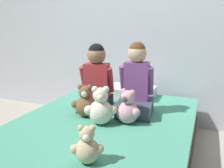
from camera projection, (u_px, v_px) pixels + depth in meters
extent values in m
plane|color=#B2A899|center=(102.00, 162.00, 2.11)|extent=(14.00, 14.00, 0.00)
cube|color=silver|center=(140.00, 20.00, 2.82)|extent=(8.00, 0.06, 2.50)
cube|color=#473828|center=(102.00, 153.00, 2.09)|extent=(1.48, 2.03, 0.17)
cube|color=silver|center=(102.00, 135.00, 2.05)|extent=(1.45, 1.99, 0.18)
cube|color=#4CA384|center=(102.00, 123.00, 2.03)|extent=(1.47, 2.01, 0.03)
cube|color=black|center=(96.00, 103.00, 2.33)|extent=(0.33, 0.39, 0.11)
cube|color=#B23338|center=(97.00, 80.00, 2.33)|extent=(0.26, 0.17, 0.33)
sphere|color=#9E7051|center=(96.00, 55.00, 2.27)|extent=(0.18, 0.18, 0.18)
sphere|color=black|center=(96.00, 52.00, 2.26)|extent=(0.16, 0.16, 0.16)
cylinder|color=#B23338|center=(84.00, 79.00, 2.35)|extent=(0.08, 0.15, 0.27)
cylinder|color=#B23338|center=(110.00, 80.00, 2.30)|extent=(0.08, 0.15, 0.27)
cube|color=#384251|center=(135.00, 107.00, 2.18)|extent=(0.36, 0.39, 0.13)
cube|color=#7F4789|center=(136.00, 81.00, 2.17)|extent=(0.24, 0.16, 0.35)
sphere|color=#DBAD89|center=(137.00, 53.00, 2.11)|extent=(0.17, 0.17, 0.17)
sphere|color=brown|center=(137.00, 50.00, 2.11)|extent=(0.15, 0.15, 0.15)
cylinder|color=#7F4789|center=(123.00, 79.00, 2.20)|extent=(0.08, 0.15, 0.28)
cylinder|color=#7F4789|center=(150.00, 81.00, 2.14)|extent=(0.08, 0.15, 0.28)
sphere|color=brown|center=(85.00, 106.00, 2.13)|extent=(0.19, 0.19, 0.19)
sphere|color=brown|center=(85.00, 92.00, 2.10)|extent=(0.12, 0.12, 0.12)
sphere|color=beige|center=(84.00, 94.00, 2.05)|extent=(0.05, 0.05, 0.05)
sphere|color=brown|center=(80.00, 87.00, 2.09)|extent=(0.05, 0.05, 0.05)
sphere|color=brown|center=(89.00, 87.00, 2.09)|extent=(0.05, 0.05, 0.05)
sphere|color=brown|center=(75.00, 104.00, 2.11)|extent=(0.07, 0.07, 0.07)
sphere|color=brown|center=(95.00, 105.00, 2.10)|extent=(0.07, 0.07, 0.07)
sphere|color=#DBA3B2|center=(128.00, 112.00, 1.98)|extent=(0.19, 0.19, 0.19)
sphere|color=#DBA3B2|center=(128.00, 97.00, 1.95)|extent=(0.12, 0.12, 0.12)
sphere|color=#4C4742|center=(125.00, 99.00, 1.91)|extent=(0.05, 0.05, 0.05)
sphere|color=#DBA3B2|center=(124.00, 91.00, 1.96)|extent=(0.05, 0.05, 0.05)
sphere|color=#DBA3B2|center=(132.00, 93.00, 1.92)|extent=(0.05, 0.05, 0.05)
sphere|color=#DBA3B2|center=(117.00, 108.00, 2.01)|extent=(0.07, 0.07, 0.07)
sphere|color=#DBA3B2|center=(136.00, 112.00, 1.91)|extent=(0.07, 0.07, 0.07)
sphere|color=silver|center=(101.00, 112.00, 1.96)|extent=(0.20, 0.20, 0.20)
sphere|color=silver|center=(101.00, 95.00, 1.93)|extent=(0.13, 0.13, 0.13)
sphere|color=beige|center=(100.00, 98.00, 1.88)|extent=(0.06, 0.06, 0.06)
sphere|color=silver|center=(95.00, 89.00, 1.91)|extent=(0.05, 0.05, 0.05)
sphere|color=silver|center=(106.00, 89.00, 1.92)|extent=(0.05, 0.05, 0.05)
sphere|color=silver|center=(89.00, 110.00, 1.93)|extent=(0.08, 0.08, 0.08)
sphere|color=silver|center=(112.00, 110.00, 1.94)|extent=(0.08, 0.08, 0.08)
sphere|color=#D1B78E|center=(87.00, 151.00, 1.41)|extent=(0.15, 0.15, 0.15)
sphere|color=#D1B78E|center=(87.00, 134.00, 1.38)|extent=(0.09, 0.09, 0.09)
sphere|color=white|center=(86.00, 138.00, 1.34)|extent=(0.04, 0.04, 0.04)
sphere|color=#D1B78E|center=(81.00, 128.00, 1.37)|extent=(0.04, 0.04, 0.04)
sphere|color=#D1B78E|center=(92.00, 128.00, 1.37)|extent=(0.04, 0.04, 0.04)
sphere|color=#D1B78E|center=(75.00, 149.00, 1.39)|extent=(0.06, 0.06, 0.06)
sphere|color=#D1B78E|center=(99.00, 149.00, 1.39)|extent=(0.06, 0.06, 0.06)
cube|color=silver|center=(131.00, 92.00, 2.74)|extent=(0.54, 0.34, 0.11)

